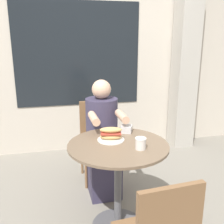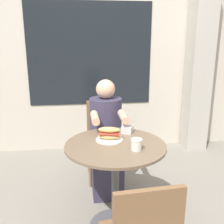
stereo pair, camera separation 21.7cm
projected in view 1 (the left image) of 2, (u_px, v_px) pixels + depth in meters
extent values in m
cube|color=beige|center=(86.00, 50.00, 3.51)|extent=(8.00, 0.08, 2.80)
cube|color=black|center=(78.00, 55.00, 3.46)|extent=(1.65, 0.01, 1.35)
cube|color=#B2ADA3|center=(185.00, 64.00, 3.67)|extent=(0.29, 0.29, 2.40)
cylinder|color=brown|center=(118.00, 145.00, 2.03)|extent=(0.79, 0.79, 0.02)
cylinder|color=#515156|center=(118.00, 187.00, 2.13)|extent=(0.06, 0.06, 0.71)
cube|color=brown|center=(98.00, 142.00, 2.87)|extent=(0.38, 0.38, 0.02)
cube|color=brown|center=(95.00, 119.00, 2.98)|extent=(0.35, 0.04, 0.42)
cylinder|color=brown|center=(116.00, 166.00, 2.82)|extent=(0.03, 0.03, 0.43)
cylinder|color=brown|center=(86.00, 170.00, 2.74)|extent=(0.03, 0.03, 0.43)
cylinder|color=brown|center=(109.00, 154.00, 3.13)|extent=(0.03, 0.03, 0.43)
cylinder|color=brown|center=(82.00, 156.00, 3.05)|extent=(0.03, 0.03, 0.43)
cube|color=#38334C|center=(103.00, 172.00, 2.67)|extent=(0.30, 0.40, 0.45)
cylinder|color=#38334C|center=(102.00, 125.00, 2.59)|extent=(0.31, 0.31, 0.53)
sphere|color=#D6A889|center=(101.00, 89.00, 2.50)|extent=(0.18, 0.18, 0.18)
cylinder|color=#D6A889|center=(122.00, 116.00, 2.32)|extent=(0.07, 0.25, 0.07)
cylinder|color=#D6A889|center=(94.00, 118.00, 2.26)|extent=(0.07, 0.25, 0.07)
cylinder|color=white|center=(111.00, 140.00, 2.10)|extent=(0.22, 0.22, 0.01)
ellipsoid|color=tan|center=(111.00, 137.00, 2.09)|extent=(0.19, 0.10, 0.05)
cube|color=#B74233|center=(111.00, 133.00, 2.08)|extent=(0.17, 0.10, 0.01)
ellipsoid|color=tan|center=(111.00, 130.00, 2.08)|extent=(0.19, 0.10, 0.05)
cylinder|color=silver|center=(141.00, 144.00, 1.92)|extent=(0.08, 0.08, 0.08)
cylinder|color=white|center=(141.00, 139.00, 1.91)|extent=(0.08, 0.08, 0.01)
cube|color=silver|center=(126.00, 129.00, 2.27)|extent=(0.12, 0.12, 0.06)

